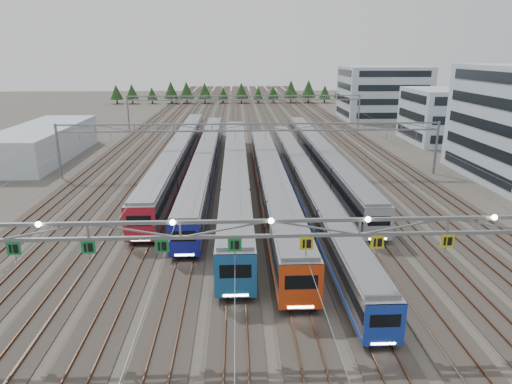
{
  "coord_description": "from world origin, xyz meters",
  "views": [
    {
      "loc": [
        -2.05,
        -26.31,
        17.75
      ],
      "look_at": [
        -0.05,
        20.14,
        3.5
      ],
      "focal_mm": 32.0,
      "sensor_mm": 36.0,
      "label": 1
    }
  ],
  "objects_px": {
    "train_b": "(206,158)",
    "depot_bldg_mid": "(445,116)",
    "train_c": "(235,169)",
    "gantry_near": "(270,232)",
    "train_f": "(320,155)",
    "depot_bldg_north": "(383,93)",
    "gantry_far": "(245,102)",
    "train_e": "(304,179)",
    "gantry_mid": "(250,134)",
    "train_a": "(180,152)",
    "west_shed": "(43,142)",
    "train_d": "(271,181)"
  },
  "relations": [
    {
      "from": "train_b",
      "to": "depot_bldg_mid",
      "type": "relative_size",
      "value": 4.08
    },
    {
      "from": "train_c",
      "to": "depot_bldg_mid",
      "type": "distance_m",
      "value": 52.61
    },
    {
      "from": "gantry_near",
      "to": "train_b",
      "type": "bearing_deg",
      "value": 98.84
    },
    {
      "from": "train_c",
      "to": "depot_bldg_mid",
      "type": "relative_size",
      "value": 3.99
    },
    {
      "from": "train_f",
      "to": "depot_bldg_north",
      "type": "relative_size",
      "value": 2.81
    },
    {
      "from": "gantry_far",
      "to": "depot_bldg_north",
      "type": "distance_m",
      "value": 41.82
    },
    {
      "from": "train_e",
      "to": "gantry_mid",
      "type": "relative_size",
      "value": 1.2
    },
    {
      "from": "gantry_mid",
      "to": "gantry_near",
      "type": "bearing_deg",
      "value": -90.07
    },
    {
      "from": "train_a",
      "to": "train_b",
      "type": "distance_m",
      "value": 5.77
    },
    {
      "from": "train_e",
      "to": "depot_bldg_mid",
      "type": "height_order",
      "value": "depot_bldg_mid"
    },
    {
      "from": "gantry_near",
      "to": "depot_bldg_north",
      "type": "relative_size",
      "value": 2.56
    },
    {
      "from": "gantry_mid",
      "to": "west_shed",
      "type": "xyz_separation_m",
      "value": [
        -35.79,
        13.75,
        -3.64
      ]
    },
    {
      "from": "train_c",
      "to": "gantry_mid",
      "type": "distance_m",
      "value": 6.79
    },
    {
      "from": "gantry_near",
      "to": "gantry_far",
      "type": "height_order",
      "value": "gantry_near"
    },
    {
      "from": "train_e",
      "to": "depot_bldg_north",
      "type": "height_order",
      "value": "depot_bldg_north"
    },
    {
      "from": "gantry_mid",
      "to": "west_shed",
      "type": "bearing_deg",
      "value": 158.98
    },
    {
      "from": "train_c",
      "to": "west_shed",
      "type": "xyz_separation_m",
      "value": [
        -33.54,
        18.67,
        0.46
      ]
    },
    {
      "from": "train_e",
      "to": "depot_bldg_mid",
      "type": "xyz_separation_m",
      "value": [
        33.81,
        34.5,
        3.44
      ]
    },
    {
      "from": "train_b",
      "to": "gantry_far",
      "type": "bearing_deg",
      "value": 80.87
    },
    {
      "from": "train_e",
      "to": "west_shed",
      "type": "height_order",
      "value": "west_shed"
    },
    {
      "from": "train_d",
      "to": "depot_bldg_mid",
      "type": "xyz_separation_m",
      "value": [
        38.31,
        36.74,
        3.09
      ]
    },
    {
      "from": "train_f",
      "to": "gantry_near",
      "type": "relative_size",
      "value": 1.1
    },
    {
      "from": "gantry_far",
      "to": "train_f",
      "type": "bearing_deg",
      "value": -74.61
    },
    {
      "from": "train_f",
      "to": "west_shed",
      "type": "xyz_separation_m",
      "value": [
        -47.04,
        9.63,
        0.59
      ]
    },
    {
      "from": "depot_bldg_mid",
      "to": "train_c",
      "type": "bearing_deg",
      "value": -144.6
    },
    {
      "from": "train_d",
      "to": "gantry_far",
      "type": "relative_size",
      "value": 0.97
    },
    {
      "from": "train_a",
      "to": "depot_bldg_mid",
      "type": "xyz_separation_m",
      "value": [
        51.81,
        18.91,
        3.11
      ]
    },
    {
      "from": "train_b",
      "to": "train_f",
      "type": "height_order",
      "value": "train_f"
    },
    {
      "from": "train_b",
      "to": "gantry_mid",
      "type": "height_order",
      "value": "gantry_mid"
    },
    {
      "from": "gantry_far",
      "to": "train_d",
      "type": "bearing_deg",
      "value": -87.71
    },
    {
      "from": "train_e",
      "to": "train_c",
      "type": "bearing_deg",
      "value": 155.64
    },
    {
      "from": "train_f",
      "to": "gantry_far",
      "type": "height_order",
      "value": "gantry_far"
    },
    {
      "from": "gantry_mid",
      "to": "depot_bldg_north",
      "type": "bearing_deg",
      "value": 57.58
    },
    {
      "from": "train_c",
      "to": "gantry_near",
      "type": "bearing_deg",
      "value": -86.42
    },
    {
      "from": "west_shed",
      "to": "train_d",
      "type": "bearing_deg",
      "value": -33.29
    },
    {
      "from": "train_c",
      "to": "west_shed",
      "type": "height_order",
      "value": "west_shed"
    },
    {
      "from": "train_a",
      "to": "train_b",
      "type": "relative_size",
      "value": 1.0
    },
    {
      "from": "train_f",
      "to": "gantry_near",
      "type": "xyz_separation_m",
      "value": [
        -11.3,
        -44.24,
        4.93
      ]
    },
    {
      "from": "train_c",
      "to": "train_d",
      "type": "bearing_deg",
      "value": -54.5
    },
    {
      "from": "train_a",
      "to": "train_d",
      "type": "relative_size",
      "value": 1.19
    },
    {
      "from": "train_a",
      "to": "train_c",
      "type": "height_order",
      "value": "train_c"
    },
    {
      "from": "train_f",
      "to": "west_shed",
      "type": "height_order",
      "value": "west_shed"
    },
    {
      "from": "train_e",
      "to": "depot_bldg_mid",
      "type": "bearing_deg",
      "value": 45.58
    },
    {
      "from": "train_f",
      "to": "gantry_near",
      "type": "distance_m",
      "value": 45.93
    },
    {
      "from": "train_e",
      "to": "train_d",
      "type": "bearing_deg",
      "value": -153.62
    },
    {
      "from": "train_d",
      "to": "west_shed",
      "type": "bearing_deg",
      "value": 146.71
    },
    {
      "from": "train_a",
      "to": "depot_bldg_mid",
      "type": "bearing_deg",
      "value": 20.05
    },
    {
      "from": "train_b",
      "to": "train_d",
      "type": "bearing_deg",
      "value": -57.67
    },
    {
      "from": "train_c",
      "to": "gantry_far",
      "type": "relative_size",
      "value": 1.13
    },
    {
      "from": "train_b",
      "to": "gantry_far",
      "type": "distance_m",
      "value": 42.76
    }
  ]
}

